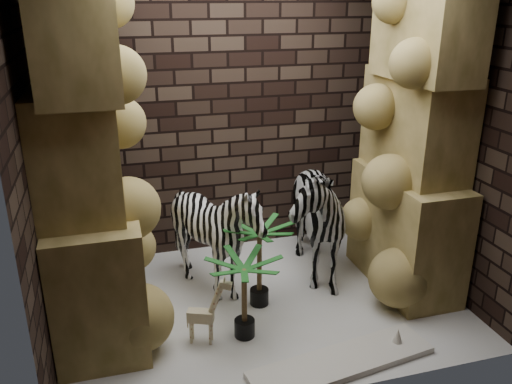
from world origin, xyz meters
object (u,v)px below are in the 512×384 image
object	(u,v)px
palm_back	(244,298)
zebra_right	(306,203)
zebra_left	(216,241)
surfboard	(342,362)
giraffe_toy	(200,309)
palm_front	(259,265)

from	to	relation	value
palm_back	zebra_right	bearing A→B (deg)	45.91
zebra_left	palm_back	world-z (taller)	zebra_left
palm_back	surfboard	xyz separation A→B (m)	(0.62, -0.56, -0.34)
giraffe_toy	surfboard	size ratio (longest dim) A/B	0.42
zebra_right	palm_back	xyz separation A→B (m)	(-0.85, -0.88, -0.39)
giraffe_toy	palm_front	world-z (taller)	palm_front
giraffe_toy	palm_back	distance (m)	0.36
zebra_left	surfboard	xyz separation A→B (m)	(0.70, -1.28, -0.51)
zebra_left	zebra_right	bearing A→B (deg)	27.58
palm_front	surfboard	size ratio (longest dim) A/B	0.54
giraffe_toy	zebra_left	bearing A→B (deg)	89.94
giraffe_toy	palm_back	world-z (taller)	palm_back
zebra_left	palm_front	bearing A→B (deg)	-24.18
palm_front	palm_back	world-z (taller)	palm_front
zebra_left	palm_back	distance (m)	0.75
giraffe_toy	surfboard	world-z (taller)	giraffe_toy
zebra_left	giraffe_toy	distance (m)	0.79
palm_front	surfboard	distance (m)	1.12
giraffe_toy	surfboard	distance (m)	1.17
giraffe_toy	palm_back	size ratio (longest dim) A/B	0.85
zebra_right	zebra_left	xyz separation A→B (m)	(-0.93, -0.16, -0.21)
zebra_right	zebra_left	size ratio (longest dim) A/B	1.27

